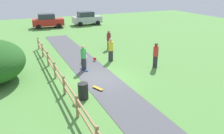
% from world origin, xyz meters
% --- Properties ---
extents(ground_plane, '(60.00, 60.00, 0.00)m').
position_xyz_m(ground_plane, '(0.00, 0.00, 0.00)').
color(ground_plane, '#568E42').
extents(asphalt_path, '(2.40, 28.00, 0.02)m').
position_xyz_m(asphalt_path, '(0.00, 0.00, 0.01)').
color(asphalt_path, '#515156').
rests_on(asphalt_path, ground_plane).
extents(wooden_fence, '(0.12, 18.12, 1.10)m').
position_xyz_m(wooden_fence, '(-2.60, 0.00, 0.67)').
color(wooden_fence, '#997A51').
rests_on(wooden_fence, ground_plane).
extents(trash_bin, '(0.56, 0.56, 0.90)m').
position_xyz_m(trash_bin, '(-1.80, -2.23, 0.45)').
color(trash_bin, black).
rests_on(trash_bin, ground_plane).
extents(skater_riding, '(0.48, 0.82, 1.85)m').
position_xyz_m(skater_riding, '(-0.44, 1.84, 1.05)').
color(skater_riding, '#265999').
rests_on(skater_riding, asphalt_path).
extents(skater_fallen, '(1.35, 1.48, 0.36)m').
position_xyz_m(skater_fallen, '(0.26, 3.73, 0.20)').
color(skater_fallen, white).
rests_on(skater_fallen, asphalt_path).
extents(skateboard_loose, '(0.47, 0.82, 0.08)m').
position_xyz_m(skateboard_loose, '(-0.68, -1.50, 0.09)').
color(skateboard_loose, '#BF8C19').
rests_on(skateboard_loose, asphalt_path).
extents(bystander_maroon, '(0.53, 0.53, 1.76)m').
position_xyz_m(bystander_maroon, '(3.45, 6.27, 0.97)').
color(bystander_maroon, '#2D2D33').
rests_on(bystander_maroon, ground_plane).
extents(bystander_red, '(0.52, 0.52, 1.87)m').
position_xyz_m(bystander_red, '(4.55, 0.26, 1.04)').
color(bystander_red, '#2D2D33').
rests_on(bystander_red, ground_plane).
extents(bystander_yellow, '(0.47, 0.47, 1.86)m').
position_xyz_m(bystander_yellow, '(2.17, 2.97, 1.03)').
color(bystander_yellow, '#2D2D33').
rests_on(bystander_yellow, ground_plane).
extents(parked_car_silver, '(4.21, 2.01, 1.92)m').
position_xyz_m(parked_car_silver, '(5.83, 19.77, 0.96)').
color(parked_car_silver, '#B7B7BC').
rests_on(parked_car_silver, ground_plane).
extents(parked_car_red, '(4.36, 2.35, 1.92)m').
position_xyz_m(parked_car_red, '(0.16, 19.78, 0.96)').
color(parked_car_red, red).
rests_on(parked_car_red, ground_plane).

